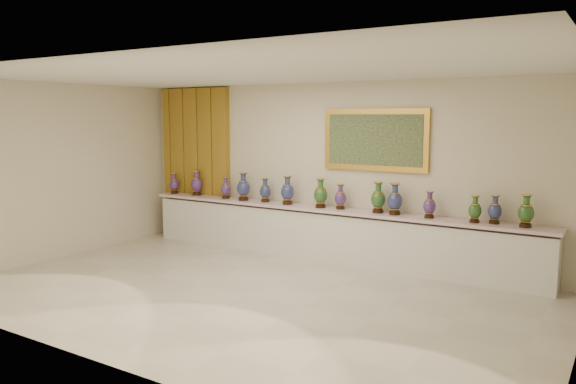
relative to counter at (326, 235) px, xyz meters
name	(u,v)px	position (x,y,z in m)	size (l,w,h in m)	color
ground	(248,295)	(0.00, -2.27, -0.44)	(8.00, 8.00, 0.00)	beige
room	(220,161)	(-2.42, 0.17, 1.15)	(8.00, 8.00, 8.00)	beige
counter	(326,235)	(0.00, 0.00, 0.00)	(7.28, 0.48, 0.90)	white
vase_0	(174,184)	(-3.44, -0.03, 0.65)	(0.22, 0.22, 0.41)	black
vase_1	(197,184)	(-2.89, 0.01, 0.68)	(0.27, 0.27, 0.48)	black
vase_2	(226,189)	(-2.13, -0.04, 0.65)	(0.20, 0.20, 0.41)	black
vase_3	(243,188)	(-1.70, -0.06, 0.70)	(0.30, 0.30, 0.52)	black
vase_4	(265,191)	(-1.25, 0.00, 0.66)	(0.26, 0.26, 0.43)	black
vase_5	(287,192)	(-0.77, -0.03, 0.69)	(0.28, 0.28, 0.50)	black
vase_6	(321,195)	(-0.10, -0.04, 0.69)	(0.28, 0.28, 0.50)	black
vase_7	(340,198)	(0.25, 0.01, 0.65)	(0.20, 0.20, 0.42)	black
vase_8	(378,199)	(0.92, 0.00, 0.69)	(0.30, 0.30, 0.50)	black
vase_9	(395,201)	(1.22, -0.02, 0.69)	(0.23, 0.23, 0.50)	black
vase_10	(430,206)	(1.77, -0.02, 0.65)	(0.22, 0.22, 0.41)	black
vase_11	(475,210)	(2.45, -0.05, 0.64)	(0.19, 0.19, 0.40)	black
vase_12	(495,211)	(2.71, 0.02, 0.65)	(0.24, 0.24, 0.42)	black
vase_13	(526,213)	(3.14, -0.03, 0.67)	(0.25, 0.25, 0.46)	black
label_card	(235,200)	(-1.84, -0.14, 0.47)	(0.10, 0.06, 0.00)	white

